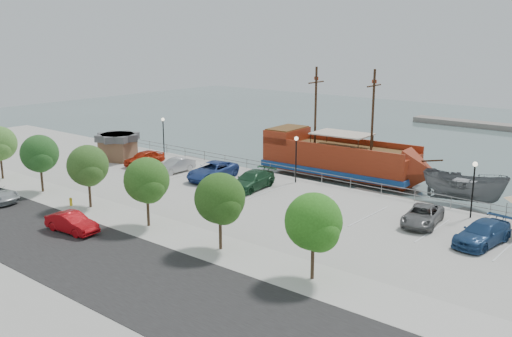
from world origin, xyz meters
The scene contains 27 objects.
ground centered at (0.00, 0.00, -1.00)m, with size 160.00×160.00×0.00m, color #516764.
land_slab centered at (0.00, -21.00, -0.60)m, with size 100.00×58.00×1.20m, color #AEABA2.
street centered at (0.00, -16.00, 0.01)m, with size 100.00×8.00×0.04m, color black.
sidewalk centered at (0.00, -10.00, 0.01)m, with size 100.00×4.00×0.05m, color beige.
seawall_railing centered at (0.00, 7.80, 0.53)m, with size 50.00×0.06×1.00m.
pirate_ship centered at (1.46, 13.93, 0.94)m, with size 18.47×6.06×11.55m.
patrol_boat centered at (13.39, 12.25, 0.40)m, with size 2.72×7.24×2.80m, color slate.
dock_west centered at (-15.03, 9.20, -0.81)m, with size 6.74×1.92×0.38m, color slate.
dock_mid centered at (7.87, 9.20, -0.78)m, with size 7.53×2.15×0.43m, color gray.
dock_east centered at (16.74, 9.20, -0.82)m, with size 6.38×1.82×0.36m, color slate.
shed centered at (-20.25, 1.99, 1.52)m, with size 4.51×4.51×2.85m.
street_sedan centered at (-4.09, -14.17, 0.69)m, with size 1.45×4.17×1.37m, color #AA090F.
fire_hydrant centered at (-9.48, -10.80, 0.38)m, with size 0.24×0.24×0.71m.
lamp_post_left centered at (-18.00, 6.50, 2.94)m, with size 0.36×0.36×4.28m.
lamp_post_mid centered at (0.00, 6.50, 2.94)m, with size 0.36×0.36×4.28m.
lamp_post_right centered at (16.00, 6.50, 2.94)m, with size 0.36×0.36×4.28m.
tree_b centered at (-14.85, -10.07, 3.30)m, with size 3.30×3.20×5.00m.
tree_c centered at (-7.85, -10.07, 3.30)m, with size 3.30×3.20×5.00m.
tree_d centered at (-0.85, -10.07, 3.30)m, with size 3.30×3.20×5.00m.
tree_e centered at (6.15, -10.07, 3.30)m, with size 3.30×3.20×5.00m.
tree_f centered at (13.15, -10.07, 3.30)m, with size 3.30×3.20×5.00m.
parked_car_a centered at (-16.13, 2.16, 0.77)m, with size 1.82×4.51×1.54m, color red.
parked_car_b centered at (-11.33, 2.07, 0.69)m, with size 1.47×4.20×1.39m, color #B9B9B9.
parked_car_c centered at (-6.72, 2.53, 0.81)m, with size 2.67×5.79×1.61m, color navy.
parked_car_d centered at (-1.68, 2.23, 0.78)m, with size 2.19×5.38×1.56m, color #1C482A.
parked_car_g centered at (13.84, 2.78, 0.67)m, with size 2.23×4.84×1.34m, color slate.
parked_car_h centered at (18.48, 1.57, 0.75)m, with size 2.10×5.15×1.49m, color navy.
Camera 1 is at (29.42, -34.78, 13.50)m, focal length 40.00 mm.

